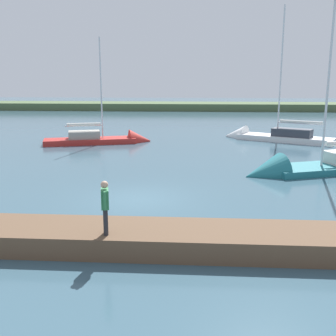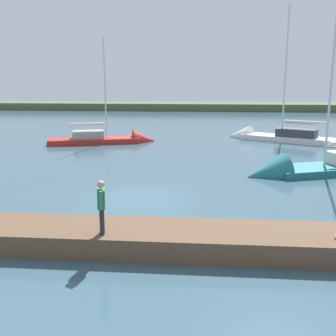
% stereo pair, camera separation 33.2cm
% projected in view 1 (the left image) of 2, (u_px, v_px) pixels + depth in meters
% --- Properties ---
extents(ground_plane, '(200.00, 200.00, 0.00)m').
position_uv_depth(ground_plane, '(138.00, 199.00, 17.74)').
color(ground_plane, '#385666').
extents(far_shoreline, '(180.00, 8.00, 2.40)m').
position_uv_depth(far_shoreline, '(181.00, 110.00, 70.25)').
color(far_shoreline, '#4C603D').
rests_on(far_shoreline, ground_plane).
extents(dock_pier, '(23.84, 2.14, 0.69)m').
position_uv_depth(dock_pier, '(115.00, 237.00, 12.58)').
color(dock_pier, brown).
rests_on(dock_pier, ground_plane).
extents(sailboat_outer_mooring, '(9.95, 5.55, 10.49)m').
position_uv_depth(sailboat_outer_mooring, '(308.00, 170.00, 22.76)').
color(sailboat_outer_mooring, '#1E6B75').
rests_on(sailboat_outer_mooring, ground_plane).
extents(sailboat_mid_channel, '(8.99, 4.46, 9.43)m').
position_uv_depth(sailboat_mid_channel, '(107.00, 141.00, 33.42)').
color(sailboat_mid_channel, '#B22823').
rests_on(sailboat_mid_channel, ground_plane).
extents(sailboat_far_left, '(9.36, 6.30, 12.07)m').
position_uv_depth(sailboat_far_left, '(267.00, 137.00, 35.06)').
color(sailboat_far_left, white).
rests_on(sailboat_far_left, ground_plane).
extents(person_on_dock, '(0.31, 0.61, 1.63)m').
position_uv_depth(person_on_dock, '(105.00, 204.00, 11.76)').
color(person_on_dock, '#28282D').
rests_on(person_on_dock, dock_pier).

